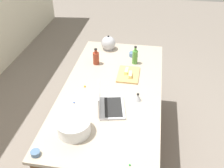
# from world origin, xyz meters

# --- Properties ---
(ground_plane) EXTENTS (12.00, 12.00, 0.00)m
(ground_plane) POSITION_xyz_m (0.00, 0.00, 0.00)
(ground_plane) COLOR slate
(island_counter) EXTENTS (1.99, 0.98, 0.90)m
(island_counter) POSITION_xyz_m (0.00, 0.00, 0.45)
(island_counter) COLOR brown
(island_counter) RESTS_ON ground
(laptop) EXTENTS (0.35, 0.29, 0.22)m
(laptop) POSITION_xyz_m (-0.32, -0.02, 0.95)
(laptop) COLOR #B7B7BC
(laptop) RESTS_ON island_counter
(mixing_bowl_large) EXTENTS (0.28, 0.28, 0.12)m
(mixing_bowl_large) POSITION_xyz_m (-0.64, 0.20, 0.96)
(mixing_bowl_large) COLOR white
(mixing_bowl_large) RESTS_ON island_counter
(bottle_soy) EXTENTS (0.07, 0.07, 0.19)m
(bottle_soy) POSITION_xyz_m (0.44, 0.26, 0.98)
(bottle_soy) COLOR maroon
(bottle_soy) RESTS_ON island_counter
(bottle_olive) EXTENTS (0.06, 0.06, 0.22)m
(bottle_olive) POSITION_xyz_m (0.52, -0.18, 0.99)
(bottle_olive) COLOR #4C8C38
(bottle_olive) RESTS_ON island_counter
(kettle) EXTENTS (0.21, 0.18, 0.20)m
(kettle) POSITION_xyz_m (0.82, 0.18, 0.98)
(kettle) COLOR #ADADB2
(kettle) RESTS_ON island_counter
(cutting_board) EXTENTS (0.32, 0.23, 0.02)m
(cutting_board) POSITION_xyz_m (0.26, -0.13, 0.91)
(cutting_board) COLOR tan
(cutting_board) RESTS_ON island_counter
(butter_stick_left) EXTENTS (0.11, 0.05, 0.04)m
(butter_stick_left) POSITION_xyz_m (0.22, -0.16, 0.94)
(butter_stick_left) COLOR #F4E58C
(butter_stick_left) RESTS_ON cutting_board
(butter_stick_right) EXTENTS (0.11, 0.04, 0.04)m
(butter_stick_right) POSITION_xyz_m (0.29, -0.11, 0.94)
(butter_stick_right) COLOR #F4E58C
(butter_stick_right) RESTS_ON cutting_board
(ramekin_small) EXTENTS (0.07, 0.07, 0.04)m
(ramekin_small) POSITION_xyz_m (-0.91, 0.42, 0.92)
(ramekin_small) COLOR slate
(ramekin_small) RESTS_ON island_counter
(ramekin_medium) EXTENTS (0.09, 0.09, 0.05)m
(ramekin_medium) POSITION_xyz_m (0.69, -0.14, 0.92)
(ramekin_medium) COLOR slate
(ramekin_medium) RESTS_ON island_counter
(kitchen_timer) EXTENTS (0.07, 0.07, 0.08)m
(kitchen_timer) POSITION_xyz_m (-0.15, -0.27, 0.94)
(kitchen_timer) COLOR #B2B2B7
(kitchen_timer) RESTS_ON island_counter
(candy_0) EXTENTS (0.02, 0.02, 0.02)m
(candy_0) POSITION_xyz_m (-0.03, 0.27, 0.91)
(candy_0) COLOR yellow
(candy_0) RESTS_ON island_counter
(candy_1) EXTENTS (0.02, 0.02, 0.02)m
(candy_1) POSITION_xyz_m (-0.29, 0.31, 0.91)
(candy_1) COLOR blue
(candy_1) RESTS_ON island_counter
(candy_2) EXTENTS (0.01, 0.01, 0.01)m
(candy_2) POSITION_xyz_m (-0.89, -0.28, 0.91)
(candy_2) COLOR green
(candy_2) RESTS_ON island_counter
(candy_3) EXTENTS (0.02, 0.02, 0.02)m
(candy_3) POSITION_xyz_m (-0.74, 0.18, 0.91)
(candy_3) COLOR orange
(candy_3) RESTS_ON island_counter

